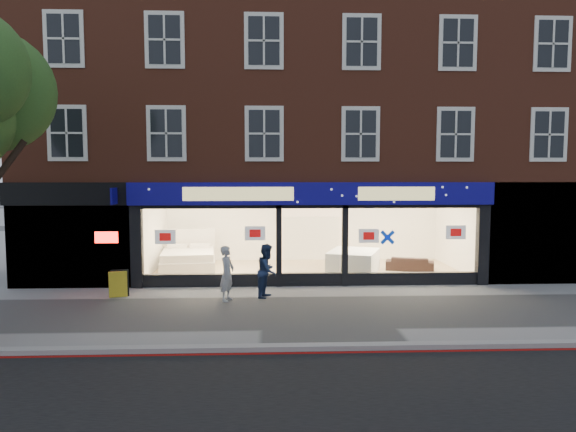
{
  "coord_description": "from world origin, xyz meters",
  "views": [
    {
      "loc": [
        -1.42,
        -13.03,
        3.58
      ],
      "look_at": [
        -0.78,
        2.5,
        2.28
      ],
      "focal_mm": 32.0,
      "sensor_mm": 36.0,
      "label": 1
    }
  ],
  "objects": [
    {
      "name": "pedestrian_grey",
      "position": [
        -2.55,
        1.25,
        0.78
      ],
      "size": [
        0.54,
        0.66,
        1.55
      ],
      "primitive_type": "imported",
      "rotation": [
        0.0,
        0.0,
        1.22
      ],
      "color": "#A8A9AF",
      "rests_on": "ground"
    },
    {
      "name": "sofa",
      "position": [
        3.7,
        4.99,
        0.34
      ],
      "size": [
        1.79,
        1.11,
        0.49
      ],
      "primitive_type": "imported",
      "rotation": [
        0.0,
        0.0,
        2.85
      ],
      "color": "black",
      "rests_on": "showroom_floor"
    },
    {
      "name": "kerb_line",
      "position": [
        0.0,
        -3.1,
        0.01
      ],
      "size": [
        60.0,
        0.1,
        0.01
      ],
      "primitive_type": "cube",
      "color": "#8C0A07",
      "rests_on": "ground"
    },
    {
      "name": "bedside_table",
      "position": [
        -5.1,
        6.41,
        0.38
      ],
      "size": [
        0.6,
        0.6,
        0.55
      ],
      "primitive_type": "cube",
      "rotation": [
        0.0,
        0.0,
        -0.43
      ],
      "color": "brown",
      "rests_on": "showroom_floor"
    },
    {
      "name": "pedestrian_blue",
      "position": [
        -1.42,
        1.58,
        0.78
      ],
      "size": [
        0.8,
        0.9,
        1.56
      ],
      "primitive_type": "imported",
      "rotation": [
        0.0,
        0.0,
        1.25
      ],
      "color": "navy",
      "rests_on": "ground"
    },
    {
      "name": "building",
      "position": [
        -0.02,
        6.93,
        6.67
      ],
      "size": [
        19.0,
        8.26,
        10.3
      ],
      "color": "brown",
      "rests_on": "ground"
    },
    {
      "name": "kerb_stone",
      "position": [
        0.0,
        -2.9,
        0.06
      ],
      "size": [
        60.0,
        0.25,
        0.12
      ],
      "primitive_type": "cube",
      "color": "gray",
      "rests_on": "ground"
    },
    {
      "name": "showroom_floor",
      "position": [
        0.0,
        5.25,
        0.05
      ],
      "size": [
        11.0,
        4.5,
        0.1
      ],
      "primitive_type": "cube",
      "color": "tan",
      "rests_on": "ground"
    },
    {
      "name": "display_bed",
      "position": [
        -4.32,
        5.69,
        0.47
      ],
      "size": [
        2.21,
        2.57,
        1.34
      ],
      "rotation": [
        0.0,
        0.0,
        0.11
      ],
      "color": "silver",
      "rests_on": "showroom_floor"
    },
    {
      "name": "ground",
      "position": [
        0.0,
        0.0,
        0.0
      ],
      "size": [
        120.0,
        120.0,
        0.0
      ],
      "primitive_type": "plane",
      "color": "gray",
      "rests_on": "ground"
    },
    {
      "name": "a_board",
      "position": [
        -5.71,
        1.76,
        0.4
      ],
      "size": [
        0.59,
        0.46,
        0.8
      ],
      "primitive_type": "cube",
      "rotation": [
        0.0,
        0.0,
        0.28
      ],
      "color": "gold",
      "rests_on": "ground"
    },
    {
      "name": "mattress_stack",
      "position": [
        1.6,
        4.64,
        0.49
      ],
      "size": [
        2.16,
        2.4,
        0.78
      ],
      "rotation": [
        0.0,
        0.0,
        -0.36
      ],
      "color": "white",
      "rests_on": "showroom_floor"
    }
  ]
}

